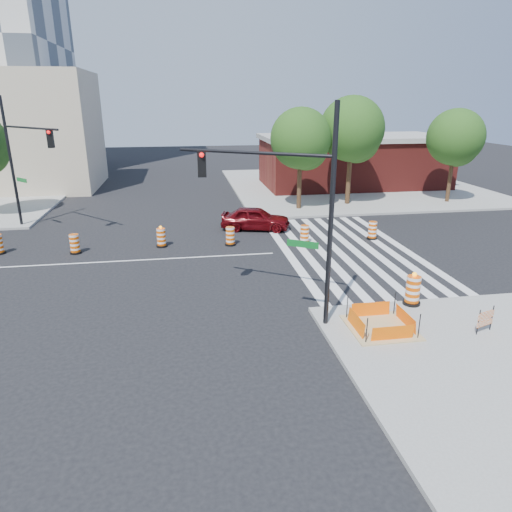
# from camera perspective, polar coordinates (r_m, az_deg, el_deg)

# --- Properties ---
(ground) EXTENTS (120.00, 120.00, 0.00)m
(ground) POSITION_cam_1_polar(r_m,az_deg,el_deg) (23.57, -14.85, -0.53)
(ground) COLOR black
(ground) RESTS_ON ground
(sidewalk_ne) EXTENTS (22.00, 22.00, 0.15)m
(sidewalk_ne) POSITION_cam_1_polar(r_m,az_deg,el_deg) (43.70, 11.80, 8.61)
(sidewalk_ne) COLOR gray
(sidewalk_ne) RESTS_ON ground
(crosswalk_east) EXTENTS (6.75, 13.50, 0.01)m
(crosswalk_east) POSITION_cam_1_polar(r_m,az_deg,el_deg) (24.90, 11.04, 0.82)
(crosswalk_east) COLOR silver
(crosswalk_east) RESTS_ON ground
(lane_centerline) EXTENTS (14.00, 0.12, 0.01)m
(lane_centerline) POSITION_cam_1_polar(r_m,az_deg,el_deg) (23.57, -14.85, -0.52)
(lane_centerline) COLOR silver
(lane_centerline) RESTS_ON ground
(excavation_pit) EXTENTS (2.20, 2.20, 0.90)m
(excavation_pit) POSITION_cam_1_polar(r_m,az_deg,el_deg) (16.43, 15.30, -8.47)
(excavation_pit) COLOR tan
(excavation_pit) RESTS_ON ground
(brick_storefront) EXTENTS (16.50, 8.50, 4.60)m
(brick_storefront) POSITION_cam_1_polar(r_m,az_deg,el_deg) (43.37, 12.00, 11.53)
(brick_storefront) COLOR maroon
(brick_storefront) RESTS_ON ground
(beige_midrise) EXTENTS (14.00, 10.00, 10.00)m
(beige_midrise) POSITION_cam_1_polar(r_m,az_deg,el_deg) (46.57, -28.23, 13.57)
(beige_midrise) COLOR #C3B195
(beige_midrise) RESTS_ON ground
(red_coupe) EXTENTS (4.48, 2.68, 1.43)m
(red_coupe) POSITION_cam_1_polar(r_m,az_deg,el_deg) (28.08, -0.07, 4.74)
(red_coupe) COLOR #4F060A
(red_coupe) RESTS_ON ground
(signal_pole_se) EXTENTS (4.84, 3.11, 7.45)m
(signal_pole_se) POSITION_cam_1_polar(r_m,az_deg,el_deg) (15.39, 3.82, 7.58)
(signal_pole_se) COLOR black
(signal_pole_se) RESTS_ON ground
(signal_pole_nw) EXTENTS (4.09, 4.36, 7.72)m
(signal_pole_nw) POSITION_cam_1_polar(r_m,az_deg,el_deg) (30.30, -27.17, 11.49)
(signal_pole_nw) COLOR black
(signal_pole_nw) RESTS_ON ground
(pit_drum) EXTENTS (0.67, 0.67, 1.31)m
(pit_drum) POSITION_cam_1_polar(r_m,az_deg,el_deg) (18.42, 18.99, -4.17)
(pit_drum) COLOR black
(pit_drum) RESTS_ON ground
(barricade) EXTENTS (0.74, 0.29, 0.91)m
(barricade) POSITION_cam_1_polar(r_m,az_deg,el_deg) (17.23, 26.76, -7.02)
(barricade) COLOR #DF5104
(barricade) RESTS_ON ground
(tree_north_c) EXTENTS (4.23, 4.23, 7.19)m
(tree_north_c) POSITION_cam_1_polar(r_m,az_deg,el_deg) (32.81, 5.66, 14.00)
(tree_north_c) COLOR #382314
(tree_north_c) RESTS_ON ground
(tree_north_d) EXTENTS (4.68, 4.68, 7.96)m
(tree_north_d) POSITION_cam_1_polar(r_m,az_deg,el_deg) (34.92, 11.92, 14.84)
(tree_north_d) COLOR #382314
(tree_north_d) RESTS_ON ground
(tree_north_e) EXTENTS (4.16, 4.16, 7.07)m
(tree_north_e) POSITION_cam_1_polar(r_m,az_deg,el_deg) (38.03, 23.66, 13.10)
(tree_north_e) COLOR #382314
(tree_north_e) RESTS_ON ground
(median_drum_2) EXTENTS (0.60, 0.60, 1.02)m
(median_drum_2) POSITION_cam_1_polar(r_m,az_deg,el_deg) (25.49, -21.71, 1.34)
(median_drum_2) COLOR black
(median_drum_2) RESTS_ON ground
(median_drum_3) EXTENTS (0.60, 0.60, 1.18)m
(median_drum_3) POSITION_cam_1_polar(r_m,az_deg,el_deg) (25.31, -11.75, 2.21)
(median_drum_3) COLOR black
(median_drum_3) RESTS_ON ground
(median_drum_4) EXTENTS (0.60, 0.60, 1.02)m
(median_drum_4) POSITION_cam_1_polar(r_m,az_deg,el_deg) (25.09, -3.24, 2.42)
(median_drum_4) COLOR black
(median_drum_4) RESTS_ON ground
(median_drum_5) EXTENTS (0.60, 0.60, 1.02)m
(median_drum_5) POSITION_cam_1_polar(r_m,az_deg,el_deg) (25.53, 6.09, 2.63)
(median_drum_5) COLOR black
(median_drum_5) RESTS_ON ground
(median_drum_6) EXTENTS (0.60, 0.60, 1.02)m
(median_drum_6) POSITION_cam_1_polar(r_m,az_deg,el_deg) (27.01, 14.35, 3.05)
(median_drum_6) COLOR black
(median_drum_6) RESTS_ON ground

